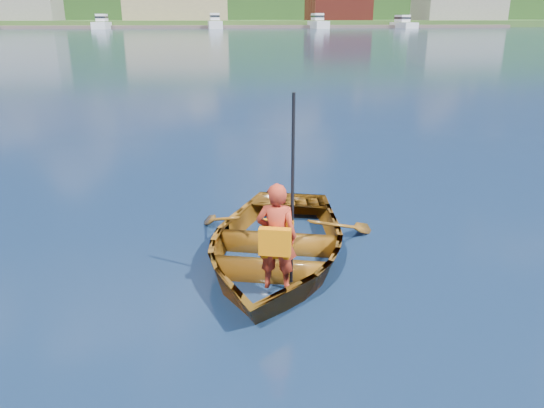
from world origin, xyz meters
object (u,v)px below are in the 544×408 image
at_px(marina_yachts, 190,23).
at_px(dock, 234,27).
at_px(child_paddler, 277,237).
at_px(rowboat, 275,244).

bearing_deg(marina_yachts, dock, 21.07).
height_order(child_paddler, dock, child_paddler).
height_order(dock, marina_yachts, marina_yachts).
bearing_deg(rowboat, dock, 85.93).
bearing_deg(child_paddler, marina_yachts, 90.58).
xyz_separation_m(rowboat, child_paddler, (-0.11, -0.91, 0.48)).
bearing_deg(marina_yachts, child_paddler, -89.42).
xyz_separation_m(child_paddler, marina_yachts, (-1.46, 145.12, 0.67)).
bearing_deg(rowboat, marina_yachts, 90.62).
relative_size(rowboat, marina_yachts, 0.03).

